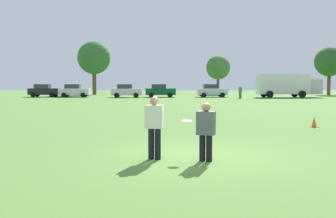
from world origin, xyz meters
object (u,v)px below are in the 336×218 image
Objects in this scene: parked_car_center at (127,91)px; parked_car_mid_right at (161,91)px; frisbee at (187,121)px; parked_car_near_right at (213,91)px; player_defender at (207,129)px; player_thrower at (155,124)px; traffic_cone at (315,122)px; parked_car_mid_left at (75,91)px; box_truck at (288,85)px; parked_car_near_left at (45,90)px; bystander_sideline_watcher at (241,91)px.

parked_car_center is 4.73m from parked_car_mid_right.
parked_car_near_right reaches higher than frisbee.
player_defender is 5.57× the size of frisbee.
player_thrower is 10.15m from traffic_cone.
player_defender is 45.86m from parked_car_mid_left.
parked_car_near_left is at bearing 177.17° from box_truck.
player_defender is at bearing -10.85° from player_thrower.
parked_car_center is at bearing 109.54° from traffic_cone.
traffic_cone is 0.29× the size of bystander_sideline_watcher.
traffic_cone is at bearing -89.24° from parked_car_near_right.
parked_car_near_left is (-24.29, 36.62, 0.69)m from traffic_cone.
frisbee is at bearing -81.57° from parked_car_center.
box_truck is at bearing 69.30° from frisbee.
box_truck is at bearing -6.92° from parked_car_near_right.
parked_car_mid_right is (-1.60, 43.02, -0.07)m from frisbee.
parked_car_mid_left is 22.94m from bystander_sideline_watcher.
box_truck reaches higher than frisbee.
box_truck is at bearing 70.04° from player_defender.
traffic_cone is at bearing 49.27° from frisbee.
parked_car_near_right reaches higher than traffic_cone.
parked_car_near_left and parked_car_center have the same top height.
parked_car_center is (7.44, -1.10, 0.00)m from parked_car_mid_left.
parked_car_mid_right is at bearing 92.13° from frisbee.
traffic_cone is 0.06× the size of box_truck.
parked_car_mid_left is (-12.83, 43.36, -0.01)m from player_thrower.
player_defender is at bearing -102.03° from bystander_sideline_watcher.
parked_car_center is at bearing 179.90° from box_truck.
parked_car_mid_right is at bearing -1.00° from parked_car_mid_left.
parked_car_near_left reaches higher than frisbee.
parked_car_mid_left reaches higher than frisbee.
parked_car_mid_right is at bearing -2.62° from parked_car_near_left.
box_truck is at bearing -0.10° from parked_car_center.
box_truck is at bearing 74.42° from traffic_cone.
parked_car_near_right is at bearing 2.48° from parked_car_mid_right.
parked_car_center is 11.99m from parked_car_near_right.
box_truck reaches higher than player_defender.
parked_car_near_left is 1.00× the size of parked_car_mid_right.
bystander_sideline_watcher is (8.32, 39.03, 0.08)m from player_defender.
bystander_sideline_watcher reaches higher than frisbee.
box_truck is at bearing 68.36° from player_thrower.
parked_car_center reaches higher than bystander_sideline_watcher.
traffic_cone is 37.12m from parked_car_center.
parked_car_mid_left is 2.60× the size of bystander_sideline_watcher.
parked_car_near_right is (23.81, -0.44, 0.00)m from parked_car_near_left.
traffic_cone is 0.11× the size of parked_car_mid_right.
traffic_cone is 0.11× the size of parked_car_near_left.
parked_car_near_right is at bearing 5.75° from parked_car_center.
parked_car_mid_left is 1.00× the size of parked_car_near_right.
parked_car_center is 22.16m from box_truck.
player_thrower is 0.39× the size of parked_car_mid_left.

